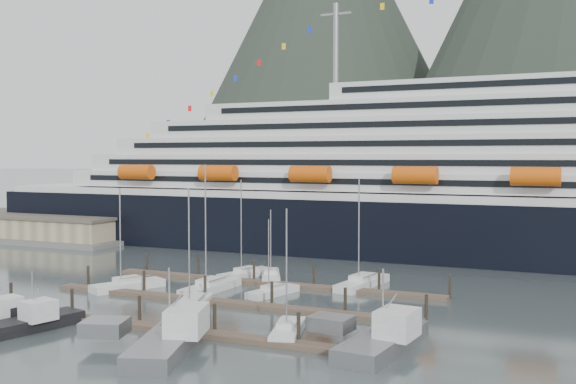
% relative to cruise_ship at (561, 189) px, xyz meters
% --- Properties ---
extents(ground, '(1600.00, 1600.00, 0.00)m').
position_rel_cruise_ship_xyz_m(ground, '(-30.03, -54.94, -12.04)').
color(ground, '#495655').
rests_on(ground, ground).
extents(cruise_ship, '(210.00, 30.40, 50.30)m').
position_rel_cruise_ship_xyz_m(cruise_ship, '(0.00, 0.00, 0.00)').
color(cruise_ship, black).
rests_on(cruise_ship, ground).
extents(warehouse, '(46.00, 20.00, 5.80)m').
position_rel_cruise_ship_xyz_m(warehouse, '(-102.03, -12.94, -9.79)').
color(warehouse, '#595956').
rests_on(warehouse, ground).
extents(dock_near, '(48.18, 2.28, 3.20)m').
position_rel_cruise_ship_xyz_m(dock_near, '(-34.95, -64.89, -11.73)').
color(dock_near, '#4A3B2F').
rests_on(dock_near, ground).
extents(dock_mid, '(48.18, 2.28, 3.20)m').
position_rel_cruise_ship_xyz_m(dock_mid, '(-34.95, -51.89, -11.73)').
color(dock_mid, '#4A3B2F').
rests_on(dock_mid, ground).
extents(dock_far, '(48.18, 2.28, 3.20)m').
position_rel_cruise_ship_xyz_m(dock_far, '(-34.95, -38.89, -11.73)').
color(dock_far, '#4A3B2F').
rests_on(dock_far, ground).
extents(sailboat_a, '(6.68, 10.04, 13.92)m').
position_rel_cruise_ship_xyz_m(sailboat_a, '(-50.81, -49.28, -11.60)').
color(sailboat_a, silver).
rests_on(sailboat_a, ground).
extents(sailboat_b, '(3.21, 11.11, 16.98)m').
position_rel_cruise_ship_xyz_m(sailboat_b, '(-40.22, -45.87, -11.58)').
color(sailboat_b, silver).
rests_on(sailboat_b, ground).
extents(sailboat_c, '(4.18, 8.44, 9.99)m').
position_rel_cruise_ship_xyz_m(sailboat_c, '(-31.84, -44.68, -11.66)').
color(sailboat_c, silver).
rests_on(sailboat_c, ground).
extents(sailboat_d, '(6.34, 11.68, 14.42)m').
position_rel_cruise_ship_xyz_m(sailboat_d, '(-36.41, -56.37, -11.61)').
color(sailboat_d, silver).
rests_on(sailboat_d, ground).
extents(sailboat_e, '(5.07, 9.82, 14.57)m').
position_rel_cruise_ship_xyz_m(sailboat_e, '(-40.82, -34.95, -11.62)').
color(sailboat_e, silver).
rests_on(sailboat_e, ground).
extents(sailboat_f, '(6.11, 8.83, 10.43)m').
position_rel_cruise_ship_xyz_m(sailboat_f, '(-36.85, -34.95, -11.64)').
color(sailboat_f, silver).
rests_on(sailboat_f, ground).
extents(sailboat_g, '(4.40, 11.89, 15.13)m').
position_rel_cruise_ship_xyz_m(sailboat_g, '(-23.20, -34.95, -11.60)').
color(sailboat_g, silver).
rests_on(sailboat_g, ground).
extents(sailboat_h, '(4.71, 8.94, 12.91)m').
position_rel_cruise_ship_xyz_m(sailboat_h, '(-22.21, -61.41, -11.62)').
color(sailboat_h, silver).
rests_on(sailboat_h, ground).
extents(trawler_b, '(8.30, 10.59, 6.53)m').
position_rel_cruise_ship_xyz_m(trawler_b, '(-46.70, -69.91, -11.18)').
color(trawler_b, black).
rests_on(trawler_b, ground).
extents(trawler_c, '(12.62, 16.44, 8.20)m').
position_rel_cruise_ship_xyz_m(trawler_c, '(-30.33, -70.00, -11.04)').
color(trawler_c, gray).
rests_on(trawler_c, ground).
extents(trawler_d, '(10.36, 13.97, 8.17)m').
position_rel_cruise_ship_xyz_m(trawler_d, '(-12.52, -62.44, -11.04)').
color(trawler_d, gray).
rests_on(trawler_d, ground).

